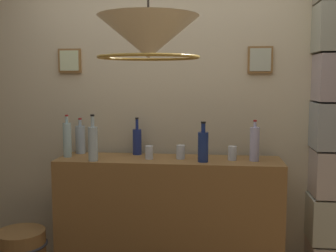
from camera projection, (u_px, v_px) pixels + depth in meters
panelled_rear_partition at (173, 109)px, 3.34m from camera, size 3.74×0.15×2.49m
bar_shelf_unit at (169, 222)px, 3.16m from camera, size 1.66×0.41×0.97m
liquor_bottle_rum at (203, 146)px, 2.97m from camera, size 0.08×0.08×0.29m
liquor_bottle_tequila at (255, 144)px, 3.01m from camera, size 0.07×0.07×0.30m
liquor_bottle_amaro at (67, 139)px, 3.16m from camera, size 0.06×0.06×0.32m
liquor_bottle_scotch at (137, 141)px, 3.26m from camera, size 0.07×0.07×0.29m
liquor_bottle_brandy at (93, 143)px, 3.01m from camera, size 0.07×0.07×0.34m
liquor_bottle_sherry at (80, 139)px, 3.31m from camera, size 0.08×0.08×0.28m
glass_tumbler_rocks at (181, 152)px, 3.09m from camera, size 0.06×0.06×0.10m
glass_tumbler_highball at (149, 152)px, 3.08m from camera, size 0.06×0.06×0.10m
glass_tumbler_shot at (232, 153)px, 3.04m from camera, size 0.06×0.06×0.10m
pendant_lamp at (148, 39)px, 2.21m from camera, size 0.54×0.54×0.62m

